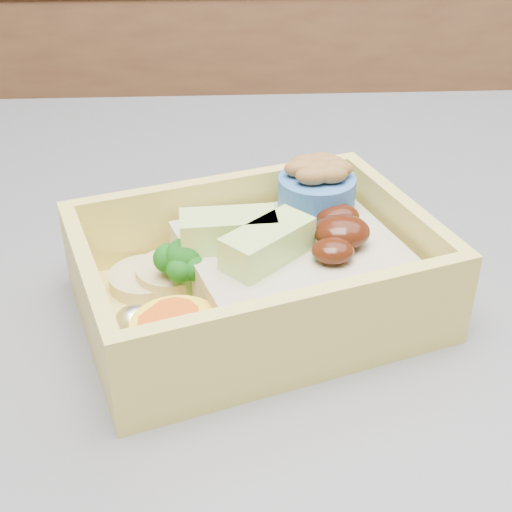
{
  "coord_description": "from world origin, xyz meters",
  "views": [
    {
      "loc": [
        0.1,
        -0.43,
        1.19
      ],
      "look_at": [
        0.12,
        -0.07,
        0.96
      ],
      "focal_mm": 50.0,
      "sensor_mm": 36.0,
      "label": 1
    }
  ],
  "objects": [
    {
      "name": "bento_box",
      "position": [
        0.13,
        -0.07,
        0.95
      ],
      "size": [
        0.24,
        0.21,
        0.08
      ],
      "rotation": [
        0.0,
        0.0,
        0.32
      ],
      "color": "#E4D05E",
      "rests_on": "island"
    }
  ]
}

